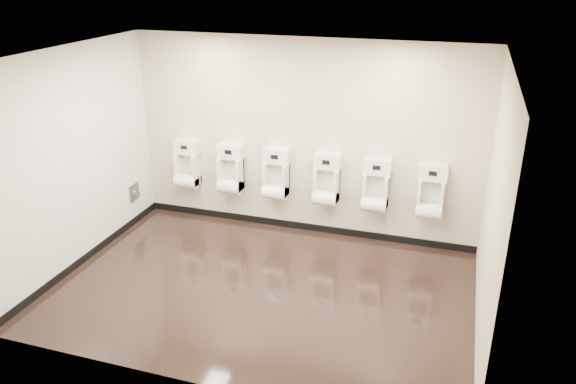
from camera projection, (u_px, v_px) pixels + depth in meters
name	position (u px, v px, depth m)	size (l,w,h in m)	color
ground	(262.00, 289.00, 6.87)	(5.00, 3.50, 0.00)	black
ceiling	(257.00, 57.00, 5.80)	(5.00, 3.50, 0.00)	silver
back_wall	(303.00, 139.00, 7.87)	(5.00, 0.02, 2.80)	beige
front_wall	(189.00, 255.00, 4.79)	(5.00, 0.02, 2.80)	beige
left_wall	(73.00, 160.00, 7.03)	(0.02, 3.50, 2.80)	beige
right_wall	(493.00, 211.00, 5.63)	(0.02, 3.50, 2.80)	beige
tile_overlay_left	(73.00, 161.00, 7.03)	(0.01, 3.50, 2.80)	white
skirting_back	(302.00, 226.00, 8.38)	(5.00, 0.02, 0.10)	black
skirting_left	(88.00, 255.00, 7.55)	(0.02, 3.50, 0.10)	black
access_panel	(134.00, 192.00, 8.43)	(0.04, 0.25, 0.25)	#9E9EA3
urinal_0	(187.00, 167.00, 8.48)	(0.39, 0.29, 0.72)	silver
urinal_1	(230.00, 172.00, 8.28)	(0.39, 0.29, 0.72)	silver
urinal_2	(276.00, 177.00, 8.08)	(0.39, 0.29, 0.72)	silver
urinal_3	(326.00, 183.00, 7.87)	(0.39, 0.29, 0.72)	silver
urinal_4	(376.00, 189.00, 7.68)	(0.39, 0.29, 0.72)	silver
urinal_5	(431.00, 195.00, 7.47)	(0.39, 0.29, 0.72)	silver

